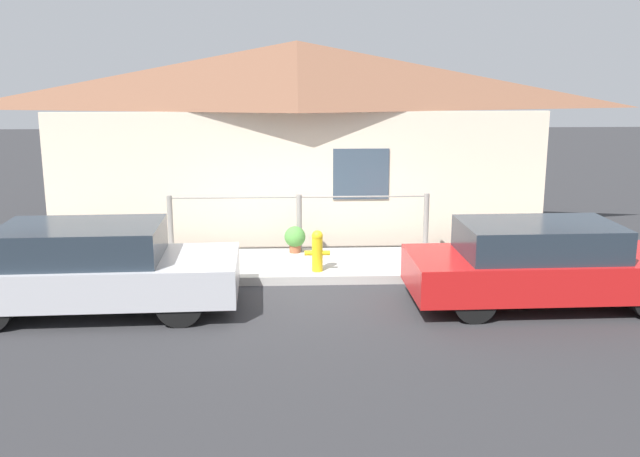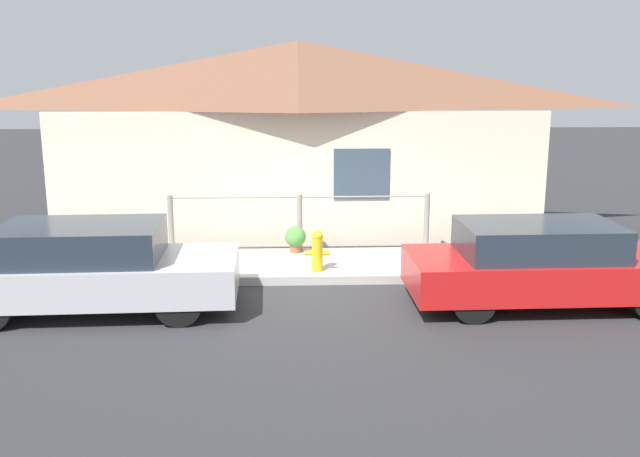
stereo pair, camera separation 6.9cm
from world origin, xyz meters
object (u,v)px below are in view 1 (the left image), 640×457
Objects in this scene: car_left at (91,268)px; fire_hydrant at (317,250)px; potted_plant_corner at (519,240)px; potted_plant_by_fence at (112,242)px; car_right at (545,264)px; potted_plant_near_hydrant at (295,238)px.

car_left is 5.96× the size of fire_hydrant.
potted_plant_by_fence is at bearing 176.28° from potted_plant_corner.
potted_plant_corner is at bearing 80.84° from car_right.
potted_plant_near_hydrant is 1.06× the size of potted_plant_by_fence.
potted_plant_corner is at bearing -3.72° from potted_plant_by_fence.
potted_plant_by_fence is (-0.35, 2.66, -0.26)m from car_left.
car_left is at bearing -137.94° from potted_plant_near_hydrant.
potted_plant_by_fence is at bearing 162.27° from fire_hydrant.
potted_plant_corner reaches higher than potted_plant_near_hydrant.
car_left reaches higher than potted_plant_corner.
car_left reaches higher than potted_plant_by_fence.
fire_hydrant is 3.92m from potted_plant_by_fence.
fire_hydrant is 1.31m from potted_plant_near_hydrant.
car_left is 8.52× the size of potted_plant_near_hydrant.
potted_plant_by_fence is at bearing 158.47° from car_right.
potted_plant_corner is (4.05, -0.54, 0.05)m from potted_plant_near_hydrant.
potted_plant_corner is (7.07, 2.17, -0.20)m from car_left.
car_right is 7.38× the size of potted_plant_corner.
fire_hydrant is at bearing 155.55° from car_right.
car_left is at bearing -162.91° from potted_plant_corner.
car_left is at bearing -156.59° from fire_hydrant.
fire_hydrant is 1.51× the size of potted_plant_by_fence.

